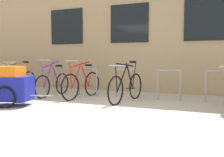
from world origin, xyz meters
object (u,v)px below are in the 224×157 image
(bicycle_red, at_px, (82,84))
(bike_trailer, at_px, (11,85))
(bicycle_orange, at_px, (20,82))
(bicycle_black, at_px, (126,86))
(bicycle_purple, at_px, (53,83))
(bicycle_silver, at_px, (4,82))

(bicycle_red, height_order, bike_trailer, bicycle_red)
(bicycle_red, bearing_deg, bicycle_orange, -177.27)
(bicycle_black, xyz_separation_m, bicycle_orange, (-3.47, 0.02, -0.00))
(bicycle_black, distance_m, bicycle_purple, 2.34)
(bicycle_purple, relative_size, bike_trailer, 1.12)
(bicycle_red, xyz_separation_m, bike_trailer, (-1.04, -1.60, 0.09))
(bicycle_red, bearing_deg, bicycle_purple, 179.56)
(bicycle_silver, distance_m, bike_trailer, 2.24)
(bicycle_black, xyz_separation_m, bicycle_silver, (-4.08, 0.00, -0.02))
(bike_trailer, bearing_deg, bicycle_black, 31.47)
(bicycle_silver, relative_size, bike_trailer, 1.17)
(bicycle_black, height_order, bike_trailer, bicycle_black)
(bicycle_orange, xyz_separation_m, bicycle_purple, (1.14, 0.11, -0.02))
(bicycle_silver, height_order, bike_trailer, bicycle_silver)
(bicycle_black, bearing_deg, bicycle_purple, 176.74)
(bicycle_silver, bearing_deg, bicycle_red, 2.55)
(bicycle_red, xyz_separation_m, bicycle_purple, (-0.97, 0.01, -0.02))
(bicycle_orange, bearing_deg, bicycle_red, 2.73)
(bicycle_black, relative_size, bicycle_silver, 1.03)
(bicycle_purple, bearing_deg, bike_trailer, -92.45)
(bicycle_purple, bearing_deg, bicycle_red, -0.44)
(bicycle_purple, bearing_deg, bicycle_silver, -175.79)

